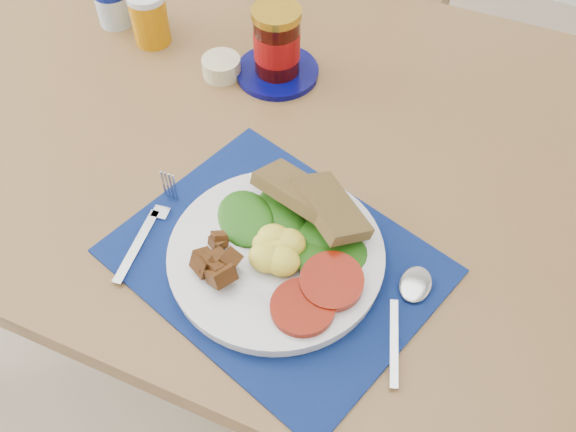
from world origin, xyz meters
name	(u,v)px	position (x,y,z in m)	size (l,w,h in m)	color
ground	(215,402)	(0.00, 0.00, 0.00)	(4.00, 4.00, 0.00)	gray
table	(234,152)	(0.00, 0.20, 0.67)	(1.40, 0.90, 0.75)	brown
placemat	(276,261)	(0.19, -0.03, 0.75)	(0.41, 0.32, 0.00)	black
breakfast_plate	(271,252)	(0.18, -0.03, 0.77)	(0.29, 0.29, 0.07)	silver
fork	(152,224)	(0.00, -0.05, 0.76)	(0.03, 0.18, 0.00)	#B2B5BA
spoon	(409,302)	(0.37, -0.02, 0.76)	(0.05, 0.18, 0.01)	#B2B5BA
juice_glass	(150,19)	(-0.22, 0.32, 0.80)	(0.07, 0.07, 0.09)	#B76D04
ramekin	(221,67)	(-0.06, 0.29, 0.77)	(0.07, 0.07, 0.03)	#C6BC91
jam_on_saucer	(277,47)	(0.03, 0.33, 0.81)	(0.14, 0.14, 0.13)	#04064E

